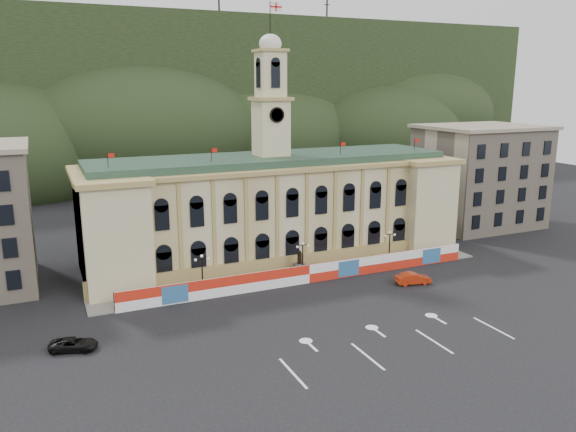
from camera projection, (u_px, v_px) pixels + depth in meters
name	position (u px, v px, depth m)	size (l,w,h in m)	color
ground	(369.00, 326.00, 61.52)	(260.00, 260.00, 0.00)	black
lane_markings	(396.00, 344.00, 57.07)	(26.00, 10.00, 0.02)	white
hill_ridge	(150.00, 107.00, 165.48)	(230.00, 80.00, 64.00)	black
city_hall	(272.00, 207.00, 84.28)	(56.20, 17.60, 37.10)	beige
side_building_right	(479.00, 176.00, 103.98)	(21.00, 17.00, 18.60)	tan
hoarding_fence	(309.00, 274.00, 74.64)	(50.00, 0.44, 2.50)	red
pavement	(300.00, 276.00, 77.27)	(56.00, 5.50, 0.16)	slate
statue	(299.00, 268.00, 77.24)	(1.40, 1.40, 3.72)	#595651
lamp_left	(202.00, 270.00, 70.35)	(1.96, 0.44, 5.15)	black
lamp_center	(303.00, 257.00, 75.92)	(1.96, 0.44, 5.15)	black
lamp_right	(389.00, 245.00, 81.49)	(1.96, 0.44, 5.15)	black
red_sedan	(413.00, 278.00, 74.23)	(4.97, 2.60, 1.56)	#AC260C
black_suv	(74.00, 344.00, 55.67)	(5.09, 3.51, 1.29)	black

